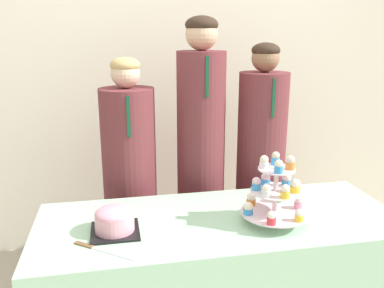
{
  "coord_description": "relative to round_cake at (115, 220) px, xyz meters",
  "views": [
    {
      "loc": [
        -0.47,
        -1.35,
        1.56
      ],
      "look_at": [
        -0.13,
        0.37,
        1.08
      ],
      "focal_mm": 38.0,
      "sensor_mm": 36.0,
      "label": 1
    }
  ],
  "objects": [
    {
      "name": "cake_knife",
      "position": [
        -0.08,
        -0.12,
        -0.06
      ],
      "size": [
        0.25,
        0.2,
        0.01
      ],
      "rotation": [
        0.0,
        0.0,
        -0.66
      ],
      "color": "silver",
      "rests_on": "table"
    },
    {
      "name": "round_cake",
      "position": [
        0.0,
        0.0,
        0.0
      ],
      "size": [
        0.21,
        0.21,
        0.12
      ],
      "color": "black",
      "rests_on": "table"
    },
    {
      "name": "table",
      "position": [
        0.49,
        0.04,
        -0.42
      ],
      "size": [
        1.7,
        0.67,
        0.72
      ],
      "color": "#A8DBB2",
      "rests_on": "ground_plane"
    },
    {
      "name": "student_1",
      "position": [
        0.52,
        0.63,
        0.01
      ],
      "size": [
        0.28,
        0.29,
        1.65
      ],
      "color": "brown",
      "rests_on": "ground_plane"
    },
    {
      "name": "wall_back",
      "position": [
        0.49,
        1.29,
        0.57
      ],
      "size": [
        9.0,
        0.06,
        2.7
      ],
      "color": "beige",
      "rests_on": "ground_plane"
    },
    {
      "name": "student_2",
      "position": [
        0.9,
        0.63,
        -0.07
      ],
      "size": [
        0.3,
        0.3,
        1.51
      ],
      "color": "brown",
      "rests_on": "ground_plane"
    },
    {
      "name": "student_0",
      "position": [
        0.1,
        0.63,
        -0.11
      ],
      "size": [
        0.31,
        0.32,
        1.43
      ],
      "color": "brown",
      "rests_on": "ground_plane"
    },
    {
      "name": "cupcake_stand",
      "position": [
        0.71,
        -0.04,
        0.09
      ],
      "size": [
        0.31,
        0.31,
        0.32
      ],
      "color": "silver",
      "rests_on": "table"
    }
  ]
}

